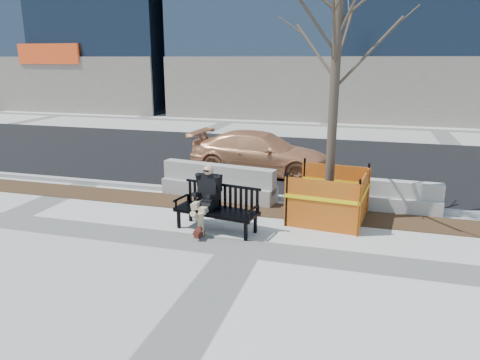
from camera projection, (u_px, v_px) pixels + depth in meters
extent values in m
plane|color=beige|center=(242.00, 248.00, 9.61)|extent=(120.00, 120.00, 0.00)
cube|color=#47301C|center=(268.00, 210.00, 12.02)|extent=(40.00, 1.20, 0.02)
cube|color=black|center=(302.00, 161.00, 17.77)|extent=(60.00, 10.40, 0.01)
cube|color=#9E9B93|center=(276.00, 198.00, 12.89)|extent=(60.00, 0.25, 0.12)
imported|color=tan|center=(260.00, 173.00, 15.91)|extent=(5.13, 2.49, 1.44)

